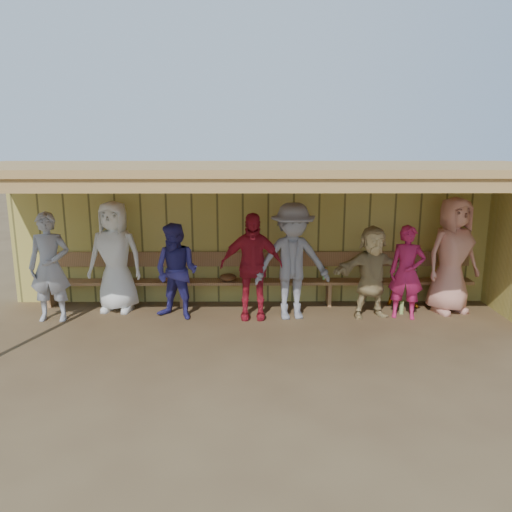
{
  "coord_description": "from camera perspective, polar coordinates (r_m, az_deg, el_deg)",
  "views": [
    {
      "loc": [
        -0.07,
        -7.39,
        2.8
      ],
      "look_at": [
        0.0,
        0.35,
        1.05
      ],
      "focal_mm": 35.0,
      "sensor_mm": 36.0,
      "label": 1
    }
  ],
  "objects": [
    {
      "name": "player_h",
      "position": [
        8.93,
        21.52,
        0.07
      ],
      "size": [
        1.1,
        0.89,
        1.95
      ],
      "primitive_type": "imported",
      "rotation": [
        0.0,
        0.0,
        0.32
      ],
      "color": "tan",
      "rests_on": "ground"
    },
    {
      "name": "player_e",
      "position": [
        8.03,
        4.18,
        -0.64
      ],
      "size": [
        1.3,
        0.86,
        1.89
      ],
      "primitive_type": "imported",
      "rotation": [
        0.0,
        0.0,
        0.13
      ],
      "color": "gray",
      "rests_on": "ground"
    },
    {
      "name": "player_c",
      "position": [
        8.13,
        -9.07,
        -1.77
      ],
      "size": [
        0.93,
        0.83,
        1.57
      ],
      "primitive_type": "imported",
      "rotation": [
        0.0,
        0.0,
        -0.38
      ],
      "color": "navy",
      "rests_on": "ground"
    },
    {
      "name": "player_f",
      "position": [
        8.33,
        13.11,
        -1.78
      ],
      "size": [
        1.46,
        0.68,
        1.52
      ],
      "primitive_type": "imported",
      "rotation": [
        0.0,
        0.0,
        0.17
      ],
      "color": "tan",
      "rests_on": "ground"
    },
    {
      "name": "player_g",
      "position": [
        8.42,
        16.85,
        -1.8
      ],
      "size": [
        0.63,
        0.5,
        1.53
      ],
      "primitive_type": "imported",
      "rotation": [
        0.0,
        0.0,
        -0.27
      ],
      "color": "#B61D52",
      "rests_on": "ground"
    },
    {
      "name": "player_a",
      "position": [
        8.57,
        -22.5,
        -1.19
      ],
      "size": [
        0.66,
        0.45,
        1.76
      ],
      "primitive_type": "imported",
      "rotation": [
        0.0,
        0.0,
        0.05
      ],
      "color": "#96989E",
      "rests_on": "ground"
    },
    {
      "name": "bench",
      "position": [
        8.8,
        -0.04,
        -2.22
      ],
      "size": [
        7.6,
        0.34,
        0.93
      ],
      "color": "#9D6F43",
      "rests_on": "ground"
    },
    {
      "name": "ground",
      "position": [
        7.9,
        0.02,
        -8.02
      ],
      "size": [
        90.0,
        90.0,
        0.0
      ],
      "primitive_type": "plane",
      "color": "brown",
      "rests_on": "ground"
    },
    {
      "name": "player_b",
      "position": [
        8.71,
        -15.79,
        -0.06
      ],
      "size": [
        0.98,
        0.69,
        1.88
      ],
      "primitive_type": "imported",
      "rotation": [
        0.0,
        0.0,
        -0.1
      ],
      "color": "white",
      "rests_on": "ground"
    },
    {
      "name": "dugout_equipment",
      "position": [
        8.71,
        -5.06,
        -2.68
      ],
      "size": [
        5.37,
        0.62,
        0.8
      ],
      "color": "orange",
      "rests_on": "ground"
    },
    {
      "name": "dugout_structure",
      "position": [
        8.16,
        2.72,
        4.95
      ],
      "size": [
        8.8,
        3.2,
        2.5
      ],
      "color": "tan",
      "rests_on": "ground"
    },
    {
      "name": "player_d",
      "position": [
        8.03,
        -0.5,
        -1.17
      ],
      "size": [
        1.02,
        0.43,
        1.74
      ],
      "primitive_type": "imported",
      "rotation": [
        0.0,
        0.0,
        -0.01
      ],
      "color": "#AD1B2B",
      "rests_on": "ground"
    }
  ]
}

